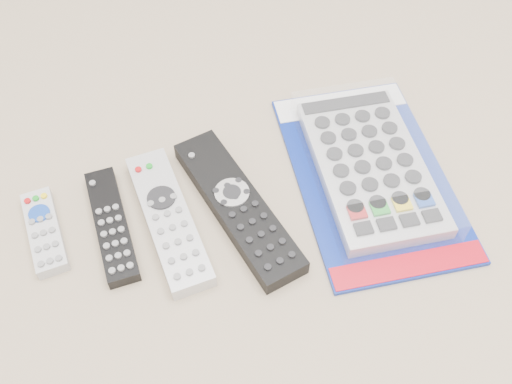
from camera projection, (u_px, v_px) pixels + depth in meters
name	position (u px, v px, depth m)	size (l,w,h in m)	color
remote_small_grey	(44.00, 231.00, 0.74)	(0.04, 0.13, 0.02)	#ADADAF
remote_slim_black	(112.00, 225.00, 0.74)	(0.05, 0.18, 0.02)	black
remote_silver_dvd	(169.00, 219.00, 0.75)	(0.06, 0.22, 0.03)	#BAB9BE
remote_large_black	(238.00, 206.00, 0.76)	(0.09, 0.26, 0.03)	black
jumbo_remote_packaged	(370.00, 165.00, 0.79)	(0.27, 0.37, 0.04)	navy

